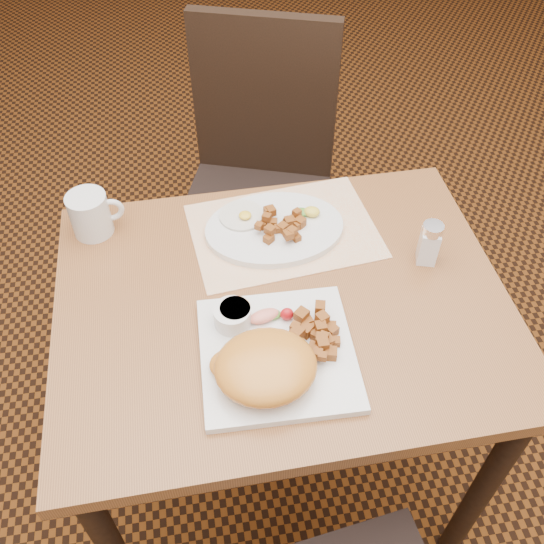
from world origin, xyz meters
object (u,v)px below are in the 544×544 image
(table, at_px, (282,332))
(salt_shaker, at_px, (429,243))
(coffee_mug, at_px, (91,214))
(chair_far, at_px, (259,172))
(plate_square, at_px, (277,354))
(plate_oval, at_px, (274,229))

(table, bearing_deg, salt_shaker, 9.64)
(salt_shaker, xyz_separation_m, coffee_mug, (-0.69, 0.21, -0.00))
(chair_far, height_order, coffee_mug, chair_far)
(coffee_mug, bearing_deg, table, -35.59)
(salt_shaker, bearing_deg, coffee_mug, 162.85)
(plate_square, relative_size, plate_oval, 0.92)
(plate_square, xyz_separation_m, coffee_mug, (-0.34, 0.40, 0.04))
(plate_oval, relative_size, salt_shaker, 3.05)
(chair_far, relative_size, coffee_mug, 8.27)
(plate_square, bearing_deg, table, 75.26)
(salt_shaker, bearing_deg, plate_square, -151.94)
(plate_oval, distance_m, salt_shaker, 0.33)
(plate_square, height_order, plate_oval, plate_oval)
(table, height_order, coffee_mug, coffee_mug)
(chair_far, relative_size, salt_shaker, 9.70)
(table, distance_m, plate_oval, 0.23)
(chair_far, height_order, salt_shaker, chair_far)
(table, height_order, plate_oval, plate_oval)
(table, xyz_separation_m, salt_shaker, (0.32, 0.05, 0.16))
(plate_oval, xyz_separation_m, coffee_mug, (-0.39, 0.07, 0.04))
(table, bearing_deg, plate_square, -104.74)
(salt_shaker, bearing_deg, table, -170.36)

